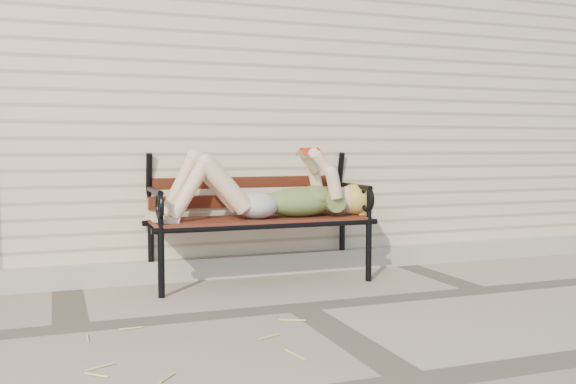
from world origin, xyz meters
name	(u,v)px	position (x,y,z in m)	size (l,w,h in m)	color
ground	(300,307)	(0.00, 0.00, 0.00)	(80.00, 80.00, 0.00)	gray
house_wall	(192,89)	(0.00, 3.00, 1.50)	(8.00, 4.00, 3.00)	beige
foundation_strip	(251,265)	(0.00, 0.97, 0.07)	(8.00, 0.10, 0.15)	#AAA699
garden_bench	(256,196)	(0.00, 0.83, 0.58)	(1.61, 0.64, 1.04)	black
reading_woman	(264,192)	(0.01, 0.70, 0.62)	(1.52, 0.34, 0.48)	#09313F
straw_scatter	(66,383)	(-1.29, -0.82, 0.01)	(3.00, 1.64, 0.01)	#D6C368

